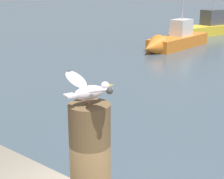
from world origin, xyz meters
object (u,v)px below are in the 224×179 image
at_px(boat_yellow, 198,29).
at_px(boat_orange, 173,41).
at_px(mooring_post, 90,170).
at_px(seagull, 89,89).

bearing_deg(boat_yellow, boat_orange, -77.26).
height_order(boat_orange, boat_yellow, boat_orange).
xyz_separation_m(mooring_post, boat_orange, (-8.55, 15.99, -1.84)).
distance_m(seagull, boat_yellow, 23.90).
relative_size(seagull, boat_orange, 0.10).
height_order(mooring_post, boat_orange, boat_orange).
height_order(seagull, boat_yellow, boat_yellow).
relative_size(seagull, boat_yellow, 0.09).
bearing_deg(boat_orange, mooring_post, -61.86).
distance_m(seagull, boat_orange, 18.30).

